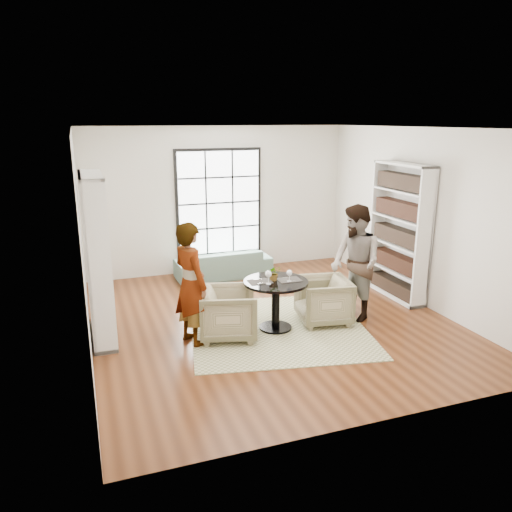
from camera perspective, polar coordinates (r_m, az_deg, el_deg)
name	(u,v)px	position (r m, az deg, el deg)	size (l,w,h in m)	color
ground	(270,320)	(8.10, 1.63, -7.31)	(6.00, 6.00, 0.00)	brown
room_shell	(259,237)	(8.20, 0.33, 2.22)	(6.00, 6.01, 6.00)	silver
rug	(278,327)	(7.81, 2.51, -8.15)	(2.65, 2.65, 0.01)	#BFBC8F
pedestal_table	(276,294)	(7.57, 2.28, -4.40)	(0.98, 0.98, 0.78)	black
sofa	(223,264)	(10.18, -3.76, -0.88)	(1.92, 0.75, 0.56)	slate
armchair_left	(229,313)	(7.37, -3.13, -6.53)	(0.80, 0.82, 0.75)	#C2BD8A
armchair_right	(323,300)	(7.96, 7.68, -5.05)	(0.77, 0.80, 0.72)	#C7C68E
person_left	(191,284)	(7.07, -7.48, -3.19)	(0.65, 0.42, 1.77)	gray
person_right	(356,263)	(8.05, 11.31, -0.79)	(0.90, 0.70, 1.85)	gray
placemat_left	(260,282)	(7.45, 0.47, -2.94)	(0.34, 0.26, 0.01)	#282623
placemat_right	(289,280)	(7.55, 3.81, -2.73)	(0.34, 0.26, 0.01)	#282623
cutlery_left	(260,281)	(7.45, 0.47, -2.89)	(0.14, 0.22, 0.01)	silver
cutlery_right	(289,279)	(7.54, 3.81, -2.68)	(0.14, 0.22, 0.01)	silver
wine_glass_left	(268,275)	(7.30, 1.44, -2.13)	(0.09, 0.09, 0.21)	silver
wine_glass_right	(289,273)	(7.43, 3.84, -1.98)	(0.08, 0.08, 0.18)	silver
flower_centerpiece	(274,273)	(7.49, 2.10, -1.95)	(0.21, 0.18, 0.23)	gray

